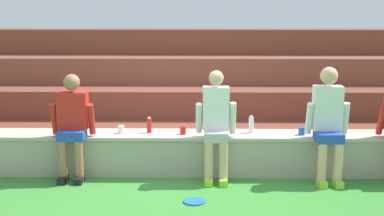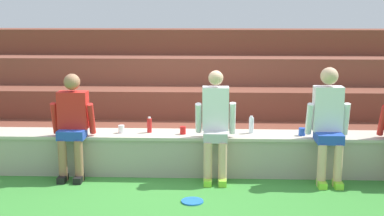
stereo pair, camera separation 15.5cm
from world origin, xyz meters
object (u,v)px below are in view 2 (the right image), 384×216
object	(u,v)px
plastic_cup_middle	(302,132)
frisbee	(192,201)
person_right_of_center	(328,121)
water_bottle_near_right	(149,125)
person_center	(215,123)
person_left_of_center	(72,122)
plastic_cup_right_end	(183,130)
plastic_cup_left_end	(121,129)
water_bottle_center_gap	(251,125)

from	to	relation	value
plastic_cup_middle	frisbee	xyz separation A→B (m)	(-1.40, -1.05, -0.58)
plastic_cup_middle	person_right_of_center	bearing A→B (deg)	-39.88
water_bottle_near_right	frisbee	distance (m)	1.44
person_center	plastic_cup_middle	size ratio (longest dim) A/B	14.11
person_right_of_center	water_bottle_near_right	bearing A→B (deg)	171.90
person_left_of_center	frisbee	bearing A→B (deg)	-27.81
person_left_of_center	plastic_cup_middle	distance (m)	3.00
plastic_cup_middle	plastic_cup_right_end	distance (m)	1.57
frisbee	plastic_cup_middle	bearing A→B (deg)	36.75
plastic_cup_left_end	frisbee	bearing A→B (deg)	-47.64
person_center	plastic_cup_left_end	distance (m)	1.29
water_bottle_near_right	frisbee	world-z (taller)	water_bottle_near_right
person_left_of_center	person_center	size ratio (longest dim) A/B	0.96
plastic_cup_right_end	plastic_cup_middle	bearing A→B (deg)	-0.42
person_center	plastic_cup_middle	bearing A→B (deg)	10.96
plastic_cup_left_end	plastic_cup_middle	size ratio (longest dim) A/B	1.05
person_center	water_bottle_near_right	size ratio (longest dim) A/B	6.67
plastic_cup_right_end	frisbee	distance (m)	1.22
plastic_cup_middle	frisbee	bearing A→B (deg)	-143.25
water_bottle_near_right	plastic_cup_left_end	size ratio (longest dim) A/B	2.01
water_bottle_center_gap	water_bottle_near_right	xyz separation A→B (m)	(-1.37, -0.02, -0.01)
person_right_of_center	plastic_cup_right_end	xyz separation A→B (m)	(-1.85, 0.25, -0.20)
water_bottle_near_right	plastic_cup_right_end	xyz separation A→B (m)	(0.46, -0.08, -0.05)
person_center	plastic_cup_left_end	xyz separation A→B (m)	(-1.26, 0.26, -0.16)
person_right_of_center	plastic_cup_middle	bearing A→B (deg)	140.12
person_right_of_center	water_bottle_center_gap	xyz separation A→B (m)	(-0.94, 0.35, -0.14)
person_center	water_bottle_near_right	world-z (taller)	person_center
frisbee	person_left_of_center	bearing A→B (deg)	152.19
person_left_of_center	water_bottle_center_gap	bearing A→B (deg)	7.94
person_center	person_right_of_center	xyz separation A→B (m)	(1.42, -0.02, 0.04)
water_bottle_center_gap	frisbee	distance (m)	1.52
water_bottle_near_right	plastic_cup_left_end	xyz separation A→B (m)	(-0.37, -0.05, -0.05)
person_right_of_center	frisbee	size ratio (longest dim) A/B	5.73
person_left_of_center	water_bottle_near_right	xyz separation A→B (m)	(0.96, 0.30, -0.10)
person_left_of_center	plastic_cup_right_end	size ratio (longest dim) A/B	13.36
plastic_cup_middle	plastic_cup_right_end	xyz separation A→B (m)	(-1.57, 0.01, 0.00)
plastic_cup_middle	plastic_cup_right_end	size ratio (longest dim) A/B	0.98
water_bottle_near_right	plastic_cup_left_end	distance (m)	0.38
person_left_of_center	frisbee	distance (m)	1.94
person_center	plastic_cup_middle	xyz separation A→B (m)	(1.14, 0.22, -0.16)
person_left_of_center	plastic_cup_right_end	xyz separation A→B (m)	(1.42, 0.22, -0.15)
water_bottle_near_right	plastic_cup_right_end	world-z (taller)	water_bottle_near_right
plastic_cup_left_end	water_bottle_center_gap	bearing A→B (deg)	2.28
person_right_of_center	plastic_cup_left_end	xyz separation A→B (m)	(-2.68, 0.28, -0.20)
person_right_of_center	plastic_cup_right_end	size ratio (longest dim) A/B	14.34
person_left_of_center	plastic_cup_middle	size ratio (longest dim) A/B	13.61
water_bottle_center_gap	frisbee	world-z (taller)	water_bottle_center_gap
water_bottle_center_gap	water_bottle_near_right	size ratio (longest dim) A/B	1.09
water_bottle_center_gap	plastic_cup_right_end	size ratio (longest dim) A/B	2.27
plastic_cup_left_end	person_center	bearing A→B (deg)	-11.90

